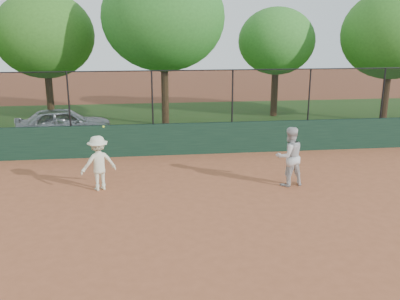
{
  "coord_description": "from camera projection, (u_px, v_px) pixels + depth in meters",
  "views": [
    {
      "loc": [
        -0.76,
        -10.38,
        4.71
      ],
      "look_at": [
        0.8,
        2.2,
        1.2
      ],
      "focal_mm": 40.0,
      "sensor_mm": 36.0,
      "label": 1
    }
  ],
  "objects": [
    {
      "name": "ground",
      "position": [
        179.0,
        220.0,
        11.27
      ],
      "size": [
        80.0,
        80.0,
        0.0
      ],
      "primitive_type": "plane",
      "color": "#A45634",
      "rests_on": "ground"
    },
    {
      "name": "tree_3",
      "position": [
        277.0,
        41.0,
        23.43
      ],
      "size": [
        4.06,
        3.69,
        5.74
      ],
      "color": "#432A16",
      "rests_on": "ground"
    },
    {
      "name": "grass_strip",
      "position": [
        161.0,
        122.0,
        22.75
      ],
      "size": [
        36.0,
        12.0,
        0.01
      ],
      "primitive_type": "cube",
      "color": "#244A17",
      "rests_on": "ground"
    },
    {
      "name": "player_second",
      "position": [
        289.0,
        156.0,
        13.51
      ],
      "size": [
        1.01,
        0.86,
        1.83
      ],
      "primitive_type": "imported",
      "rotation": [
        0.0,
        0.0,
        3.34
      ],
      "color": "silver",
      "rests_on": "ground"
    },
    {
      "name": "player_main",
      "position": [
        98.0,
        163.0,
        13.17
      ],
      "size": [
        1.21,
        0.96,
        2.0
      ],
      "color": "silver",
      "rests_on": "ground"
    },
    {
      "name": "tree_2",
      "position": [
        163.0,
        18.0,
        20.66
      ],
      "size": [
        5.76,
        5.23,
        7.62
      ],
      "color": "#49311A",
      "rests_on": "ground"
    },
    {
      "name": "fence_assembly",
      "position": [
        165.0,
        96.0,
        16.41
      ],
      "size": [
        26.0,
        0.06,
        2.0
      ],
      "color": "black",
      "rests_on": "back_wall"
    },
    {
      "name": "tree_4",
      "position": [
        392.0,
        35.0,
        21.81
      ],
      "size": [
        5.03,
        4.57,
        6.52
      ],
      "color": "#4D2F1B",
      "rests_on": "ground"
    },
    {
      "name": "parked_car",
      "position": [
        64.0,
        123.0,
        19.26
      ],
      "size": [
        4.3,
        2.49,
        1.37
      ],
      "primitive_type": "imported",
      "rotation": [
        0.0,
        0.0,
        1.8
      ],
      "color": "#B8BEC2",
      "rests_on": "ground"
    },
    {
      "name": "tree_1",
      "position": [
        44.0,
        35.0,
        22.08
      ],
      "size": [
        4.92,
        4.47,
        6.44
      ],
      "color": "#432D17",
      "rests_on": "ground"
    },
    {
      "name": "back_wall",
      "position": [
        167.0,
        139.0,
        16.85
      ],
      "size": [
        26.0,
        0.2,
        1.2
      ],
      "primitive_type": "cube",
      "color": "#183524",
      "rests_on": "ground"
    }
  ]
}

